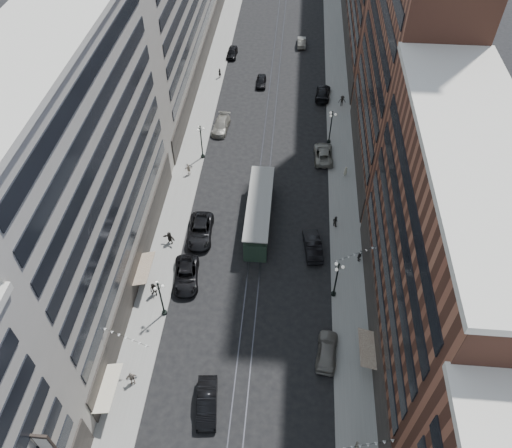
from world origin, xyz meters
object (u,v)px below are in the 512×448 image
(pedestrian_2, at_px, (154,290))
(car_10, at_px, (313,245))
(car_9, at_px, (232,52))
(car_14, at_px, (302,42))
(car_4, at_px, (327,351))
(car_5, at_px, (207,403))
(streetcar, at_px, (259,213))
(pedestrian_extra_0, at_px, (360,256))
(pedestrian_5, at_px, (170,238))
(pedestrian_9, at_px, (342,101))
(car_8, at_px, (221,125))
(pedestrian_4, at_px, (357,447))
(pedestrian_extra_1, at_px, (220,73))
(lamppost_se_far, at_px, (336,279))
(pedestrian_7, at_px, (335,221))
(car_13, at_px, (261,81))
(lamppost_sw_mid, at_px, (201,141))
(lamppost_se_mid, at_px, (331,126))
(car_2, at_px, (186,275))
(car_12, at_px, (323,93))
(pedestrian_6, at_px, (189,169))
(lamppost_sw_far, at_px, (161,298))
(car_7, at_px, (200,231))
(pedestrian_extra_2, at_px, (131,378))
(pedestrian_8, at_px, (345,171))
(car_11, at_px, (323,154))

(pedestrian_2, relative_size, car_10, 0.36)
(car_9, xyz_separation_m, car_14, (12.88, 5.22, -0.02))
(car_4, relative_size, car_5, 0.96)
(streetcar, bearing_deg, pedestrian_extra_0, -23.64)
(pedestrian_5, relative_size, pedestrian_9, 0.98)
(car_8, relative_size, pedestrian_extra_0, 3.20)
(pedestrian_2, bearing_deg, pedestrian_4, -10.75)
(pedestrian_4, xyz_separation_m, pedestrian_extra_1, (-20.44, 62.08, 0.04))
(lamppost_se_far, xyz_separation_m, pedestrian_9, (2.26, 38.10, -2.03))
(pedestrian_7, xyz_separation_m, pedestrian_extra_0, (2.70, -5.53, 0.08))
(car_9, height_order, car_13, car_9)
(pedestrian_4, distance_m, pedestrian_extra_1, 65.36)
(lamppost_sw_mid, bearing_deg, pedestrian_5, -94.77)
(lamppost_se_mid, relative_size, car_5, 1.05)
(car_2, height_order, car_12, car_2)
(car_9, distance_m, pedestrian_6, 34.25)
(lamppost_sw_far, relative_size, car_10, 1.02)
(car_7, height_order, pedestrian_9, pedestrian_9)
(pedestrian_extra_0, height_order, pedestrian_extra_1, pedestrian_extra_0)
(lamppost_sw_mid, xyz_separation_m, pedestrian_extra_2, (-1.42, -35.10, -2.02))
(streetcar, height_order, pedestrian_9, streetcar)
(pedestrian_9, distance_m, pedestrian_extra_0, 32.86)
(lamppost_sw_mid, relative_size, pedestrian_8, 3.50)
(pedestrian_9, bearing_deg, car_8, -163.05)
(lamppost_se_far, height_order, pedestrian_extra_0, lamppost_se_far)
(car_11, relative_size, pedestrian_9, 3.10)
(lamppost_sw_far, distance_m, pedestrian_5, 10.45)
(pedestrian_2, relative_size, car_9, 0.43)
(lamppost_se_far, height_order, car_11, lamppost_se_far)
(lamppost_sw_far, relative_size, lamppost_sw_mid, 1.00)
(lamppost_se_mid, relative_size, car_13, 1.34)
(car_2, bearing_deg, pedestrian_4, -50.91)
(streetcar, height_order, pedestrian_2, streetcar)
(lamppost_sw_far, distance_m, pedestrian_9, 46.94)
(car_11, bearing_deg, car_10, 83.68)
(lamppost_sw_far, xyz_separation_m, car_11, (17.51, 28.36, -2.31))
(car_9, relative_size, car_10, 0.82)
(pedestrian_4, xyz_separation_m, car_11, (-2.48, 41.13, -0.17))
(car_5, bearing_deg, pedestrian_7, 56.52)
(lamppost_sw_mid, xyz_separation_m, pedestrian_7, (18.84, -12.22, -2.17))
(pedestrian_2, relative_size, car_11, 0.34)
(streetcar, bearing_deg, car_10, -31.49)
(car_11, height_order, pedestrian_8, pedestrian_8)
(lamppost_se_mid, bearing_deg, car_5, -106.26)
(car_4, distance_m, car_11, 31.87)
(car_5, relative_size, car_12, 0.93)
(car_2, relative_size, pedestrian_extra_0, 3.48)
(pedestrian_5, distance_m, pedestrian_6, 12.91)
(car_2, relative_size, pedestrian_7, 3.84)
(pedestrian_4, relative_size, car_7, 0.25)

